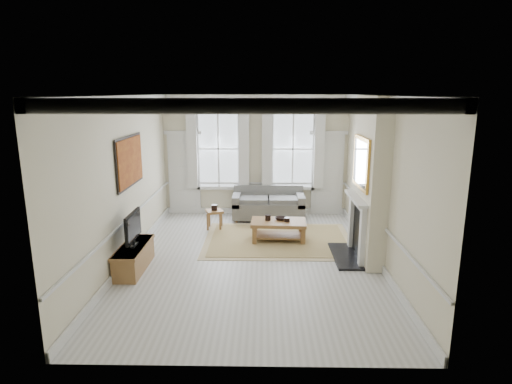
{
  "coord_description": "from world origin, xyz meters",
  "views": [
    {
      "loc": [
        0.23,
        -8.46,
        3.45
      ],
      "look_at": [
        0.06,
        0.96,
        1.25
      ],
      "focal_mm": 30.0,
      "sensor_mm": 36.0,
      "label": 1
    }
  ],
  "objects_px": {
    "side_table": "(215,214)",
    "tv_stand": "(134,258)",
    "sofa": "(268,205)",
    "coffee_table": "(278,224)"
  },
  "relations": [
    {
      "from": "side_table",
      "to": "coffee_table",
      "type": "distance_m",
      "value": 1.85
    },
    {
      "from": "side_table",
      "to": "coffee_table",
      "type": "height_order",
      "value": "side_table"
    },
    {
      "from": "sofa",
      "to": "tv_stand",
      "type": "height_order",
      "value": "sofa"
    },
    {
      "from": "side_table",
      "to": "coffee_table",
      "type": "bearing_deg",
      "value": -28.9
    },
    {
      "from": "sofa",
      "to": "coffee_table",
      "type": "height_order",
      "value": "sofa"
    },
    {
      "from": "sofa",
      "to": "tv_stand",
      "type": "distance_m",
      "value": 4.54
    },
    {
      "from": "sofa",
      "to": "coffee_table",
      "type": "xyz_separation_m",
      "value": [
        0.22,
        -1.87,
        0.03
      ]
    },
    {
      "from": "coffee_table",
      "to": "tv_stand",
      "type": "relative_size",
      "value": 0.94
    },
    {
      "from": "sofa",
      "to": "side_table",
      "type": "bearing_deg",
      "value": -145.17
    },
    {
      "from": "side_table",
      "to": "tv_stand",
      "type": "xyz_separation_m",
      "value": [
        -1.31,
        -2.67,
        -0.14
      ]
    }
  ]
}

